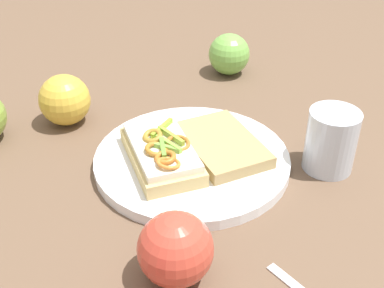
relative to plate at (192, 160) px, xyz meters
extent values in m
plane|color=brown|center=(0.00, 0.00, -0.01)|extent=(2.00, 2.00, 0.00)
cylinder|color=white|center=(0.00, 0.00, 0.00)|extent=(0.28, 0.28, 0.02)
cube|color=tan|center=(0.01, -0.04, 0.02)|extent=(0.17, 0.12, 0.02)
cube|color=silver|center=(0.01, -0.04, 0.03)|extent=(0.15, 0.11, 0.01)
torus|color=#BB6A2A|center=(0.02, -0.02, 0.04)|extent=(0.04, 0.04, 0.01)
torus|color=#A87E2D|center=(0.00, -0.05, 0.04)|extent=(0.04, 0.04, 0.01)
torus|color=#C47C32|center=(0.06, -0.03, 0.04)|extent=(0.03, 0.03, 0.01)
torus|color=#AA7126|center=(0.03, -0.05, 0.04)|extent=(0.03, 0.03, 0.01)
torus|color=#C26E28|center=(0.05, -0.04, 0.04)|extent=(0.04, 0.04, 0.01)
cube|color=#6BA53C|center=(0.03, -0.04, 0.04)|extent=(0.04, 0.01, 0.01)
cube|color=#8BAD38|center=(0.00, -0.03, 0.04)|extent=(0.05, 0.04, 0.01)
cube|color=#83BA41|center=(0.02, -0.03, 0.04)|extent=(0.04, 0.04, 0.01)
cube|color=#7BAD46|center=(0.03, -0.04, 0.04)|extent=(0.02, 0.04, 0.01)
cube|color=#88BA2F|center=(-0.02, -0.04, 0.04)|extent=(0.05, 0.03, 0.01)
cube|color=tan|center=(-0.01, 0.04, 0.02)|extent=(0.17, 0.14, 0.02)
sphere|color=gold|center=(-0.13, -0.20, 0.03)|extent=(0.09, 0.09, 0.08)
sphere|color=#72B24B|center=(-0.30, 0.08, 0.03)|extent=(0.11, 0.11, 0.08)
sphere|color=#C84332|center=(0.21, -0.03, 0.03)|extent=(0.11, 0.11, 0.08)
cylinder|color=silver|center=(0.01, 0.19, 0.04)|extent=(0.07, 0.07, 0.09)
cube|color=silver|center=(0.23, 0.10, -0.01)|extent=(0.06, 0.05, 0.00)
camera|label=1|loc=(0.59, -0.03, 0.42)|focal=46.98mm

